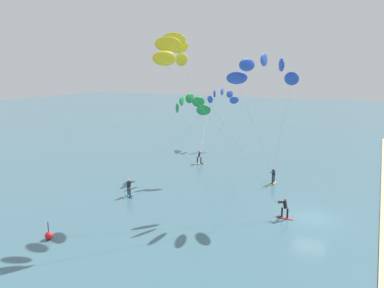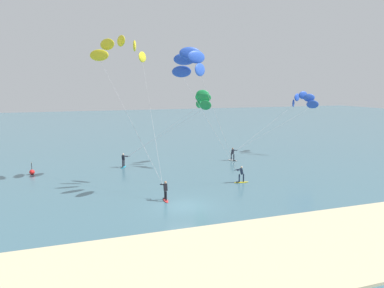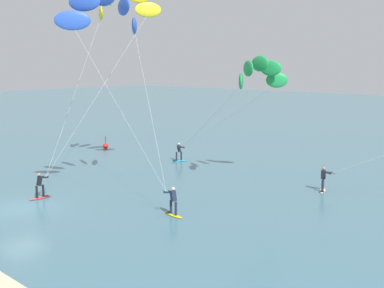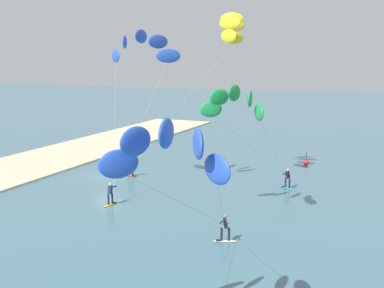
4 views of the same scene
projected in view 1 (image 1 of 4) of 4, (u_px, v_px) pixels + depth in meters
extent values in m
plane|color=#426B7A|center=(311.00, 218.00, 30.54)|extent=(240.00, 240.00, 0.00)
ellipsoid|color=red|center=(284.00, 218.00, 30.43)|extent=(0.46, 1.52, 0.08)
cube|color=black|center=(279.00, 216.00, 30.62)|extent=(0.31, 0.30, 0.02)
cylinder|color=black|center=(287.00, 213.00, 30.23)|extent=(0.14, 0.14, 0.78)
cylinder|color=black|center=(282.00, 212.00, 30.45)|extent=(0.14, 0.14, 0.78)
cube|color=black|center=(285.00, 205.00, 30.20)|extent=(0.32, 0.34, 0.63)
sphere|color=#9E7051|center=(285.00, 200.00, 30.12)|extent=(0.20, 0.20, 0.20)
cylinder|color=black|center=(278.00, 202.00, 30.31)|extent=(0.14, 0.54, 0.03)
cylinder|color=black|center=(282.00, 203.00, 30.13)|extent=(0.41, 0.55, 0.15)
cylinder|color=black|center=(282.00, 202.00, 30.34)|extent=(0.19, 0.61, 0.15)
ellipsoid|color=yellow|center=(181.00, 60.00, 32.33)|extent=(1.34, 1.83, 1.10)
ellipsoid|color=yellow|center=(179.00, 46.00, 31.33)|extent=(0.67, 2.00, 1.10)
ellipsoid|color=yellow|center=(173.00, 40.00, 29.89)|extent=(0.72, 2.00, 1.10)
ellipsoid|color=yellow|center=(168.00, 44.00, 28.61)|extent=(1.38, 1.81, 1.10)
ellipsoid|color=yellow|center=(164.00, 58.00, 28.03)|extent=(1.83, 1.34, 1.10)
cylinder|color=#B2B2B7|center=(228.00, 130.00, 31.35)|extent=(0.45, 8.89, 10.88)
cylinder|color=#B2B2B7|center=(223.00, 135.00, 29.20)|extent=(4.03, 7.95, 10.88)
ellipsoid|color=yellow|center=(273.00, 183.00, 39.49)|extent=(1.53, 0.55, 0.08)
cube|color=black|center=(272.00, 184.00, 39.15)|extent=(0.31, 0.32, 0.02)
cylinder|color=#192338|center=(274.00, 179.00, 39.59)|extent=(0.14, 0.14, 0.78)
cylinder|color=#192338|center=(272.00, 180.00, 39.23)|extent=(0.14, 0.14, 0.78)
cube|color=#192338|center=(274.00, 173.00, 39.27)|extent=(0.36, 0.34, 0.63)
sphere|color=beige|center=(274.00, 169.00, 39.19)|extent=(0.20, 0.20, 0.20)
cylinder|color=black|center=(272.00, 173.00, 38.75)|extent=(0.55, 0.04, 0.03)
cylinder|color=#192338|center=(274.00, 172.00, 38.95)|extent=(0.59, 0.32, 0.15)
cylinder|color=#192338|center=(272.00, 172.00, 39.04)|extent=(0.59, 0.30, 0.15)
ellipsoid|color=blue|center=(237.00, 78.00, 33.47)|extent=(1.71, 1.65, 1.10)
ellipsoid|color=blue|center=(247.00, 65.00, 32.89)|extent=(2.03, 1.04, 1.10)
ellipsoid|color=blue|center=(264.00, 60.00, 32.18)|extent=(2.06, 0.37, 1.10)
ellipsoid|color=blue|center=(282.00, 65.00, 31.65)|extent=(2.01, 1.12, 1.10)
ellipsoid|color=blue|center=(291.00, 79.00, 31.51)|extent=(1.65, 1.71, 1.10)
cylinder|color=#B2B2B7|center=(256.00, 130.00, 36.14)|extent=(4.98, 2.27, 9.32)
cylinder|color=#B2B2B7|center=(281.00, 132.00, 35.16)|extent=(4.87, 2.49, 9.32)
ellipsoid|color=#23ADD1|center=(129.00, 196.00, 35.61)|extent=(1.07, 1.48, 0.08)
cube|color=black|center=(131.00, 197.00, 35.26)|extent=(0.39, 0.39, 0.02)
cylinder|color=black|center=(128.00, 191.00, 35.70)|extent=(0.14, 0.14, 0.78)
cylinder|color=black|center=(130.00, 192.00, 35.34)|extent=(0.14, 0.14, 0.78)
cube|color=black|center=(129.00, 184.00, 35.39)|extent=(0.42, 0.43, 0.63)
sphere|color=beige|center=(129.00, 180.00, 35.30)|extent=(0.20, 0.20, 0.20)
cylinder|color=black|center=(133.00, 181.00, 35.79)|extent=(0.55, 0.13, 0.03)
cylinder|color=black|center=(130.00, 182.00, 35.63)|extent=(0.61, 0.21, 0.15)
cylinder|color=black|center=(132.00, 182.00, 35.50)|extent=(0.56, 0.40, 0.15)
ellipsoid|color=#1E9347|center=(204.00, 110.00, 40.58)|extent=(1.16, 1.47, 1.10)
ellipsoid|color=#1E9347|center=(199.00, 102.00, 40.80)|extent=(1.49, 1.12, 1.10)
ellipsoid|color=#1E9347|center=(190.00, 98.00, 41.40)|extent=(1.60, 0.59, 1.10)
ellipsoid|color=#1E9347|center=(182.00, 101.00, 42.13)|extent=(1.60, 0.65, 1.10)
ellipsoid|color=#1E9347|center=(177.00, 108.00, 42.69)|extent=(1.47, 1.16, 1.10)
cylinder|color=#B2B2B7|center=(170.00, 145.00, 38.21)|extent=(8.50, 3.39, 5.76)
cylinder|color=#B2B2B7|center=(157.00, 143.00, 39.27)|extent=(9.14, 0.20, 5.76)
ellipsoid|color=white|center=(199.00, 163.00, 47.57)|extent=(0.88, 1.53, 0.08)
cube|color=black|center=(202.00, 163.00, 47.53)|extent=(0.37, 0.37, 0.02)
cylinder|color=black|center=(197.00, 160.00, 47.51)|extent=(0.14, 0.14, 0.78)
cylinder|color=black|center=(201.00, 160.00, 47.47)|extent=(0.14, 0.14, 0.78)
cube|color=black|center=(199.00, 155.00, 47.35)|extent=(0.40, 0.41, 0.63)
sphere|color=#9E7051|center=(199.00, 151.00, 47.27)|extent=(0.20, 0.20, 0.20)
cylinder|color=black|center=(200.00, 153.00, 47.83)|extent=(0.55, 0.11, 0.03)
cylinder|color=black|center=(199.00, 153.00, 47.60)|extent=(0.56, 0.38, 0.15)
cylinder|color=black|center=(201.00, 153.00, 47.54)|extent=(0.61, 0.23, 0.15)
ellipsoid|color=blue|center=(234.00, 100.00, 56.57)|extent=(1.49, 1.22, 1.10)
ellipsoid|color=blue|center=(230.00, 94.00, 56.61)|extent=(1.64, 0.70, 1.10)
ellipsoid|color=blue|center=(222.00, 92.00, 56.89)|extent=(1.64, 0.55, 1.10)
ellipsoid|color=blue|center=(215.00, 94.00, 57.31)|extent=(1.55, 1.10, 1.10)
ellipsoid|color=blue|center=(210.00, 99.00, 57.69)|extent=(1.22, 1.49, 1.10)
cylinder|color=#B2B2B7|center=(219.00, 125.00, 52.23)|extent=(11.35, 0.21, 5.44)
cylinder|color=#B2B2B7|center=(206.00, 125.00, 52.79)|extent=(10.81, 3.49, 5.44)
sphere|color=red|center=(49.00, 236.00, 26.66)|extent=(0.56, 0.56, 0.56)
cylinder|color=#262628|center=(48.00, 227.00, 26.53)|extent=(0.06, 0.06, 0.70)
sphere|color=#F2F2CC|center=(48.00, 222.00, 26.45)|extent=(0.12, 0.12, 0.12)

